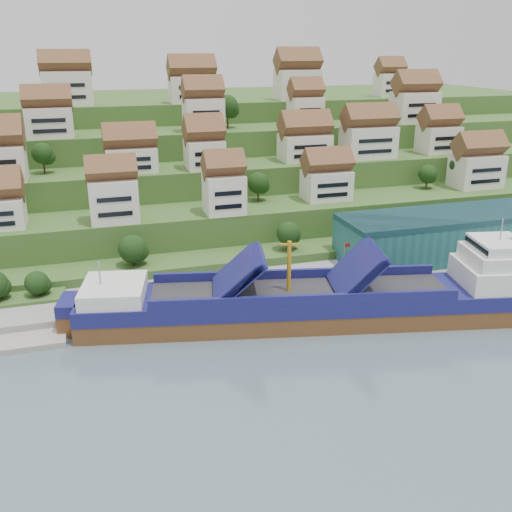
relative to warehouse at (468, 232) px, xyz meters
name	(u,v)px	position (x,y,z in m)	size (l,w,h in m)	color
ground	(274,324)	(-52.00, -17.00, -7.20)	(300.00, 300.00, 0.00)	slate
quay	(341,276)	(-32.00, -2.00, -6.10)	(180.00, 14.00, 2.20)	gray
hillside	(176,161)	(-52.00, 86.55, 3.46)	(260.00, 128.00, 31.00)	#2D4C1E
hillside_village	(201,136)	(-51.65, 44.39, 17.62)	(155.08, 62.50, 29.37)	silver
hillside_trees	(188,182)	(-58.65, 27.78, 9.46)	(143.52, 62.37, 31.07)	#1B3A13
warehouse	(468,232)	(0.00, 0.00, 0.00)	(60.00, 15.00, 10.00)	#246361
flagpole	(344,259)	(-33.89, -7.00, -0.32)	(1.28, 0.16, 8.00)	gray
cargo_ship	(324,302)	(-42.80, -17.85, -3.77)	(82.78, 29.38, 18.22)	brown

